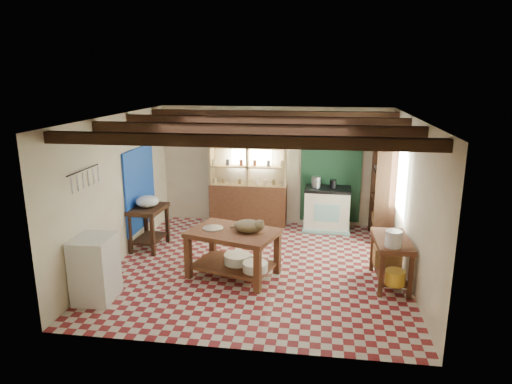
# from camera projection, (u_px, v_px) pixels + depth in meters

# --- Properties ---
(floor) EXTENTS (5.00, 5.00, 0.02)m
(floor) POSITION_uv_depth(u_px,v_px,m) (258.00, 267.00, 8.01)
(floor) COLOR maroon
(floor) RESTS_ON ground
(ceiling) EXTENTS (5.00, 5.00, 0.02)m
(ceiling) POSITION_uv_depth(u_px,v_px,m) (258.00, 117.00, 7.35)
(ceiling) COLOR #48484D
(ceiling) RESTS_ON wall_back
(wall_back) EXTENTS (5.00, 0.04, 2.60)m
(wall_back) POSITION_uv_depth(u_px,v_px,m) (274.00, 166.00, 10.07)
(wall_back) COLOR beige
(wall_back) RESTS_ON floor
(wall_front) EXTENTS (5.00, 0.04, 2.60)m
(wall_front) POSITION_uv_depth(u_px,v_px,m) (228.00, 250.00, 5.28)
(wall_front) COLOR beige
(wall_front) RESTS_ON floor
(wall_left) EXTENTS (0.04, 5.00, 2.60)m
(wall_left) POSITION_uv_depth(u_px,v_px,m) (118.00, 190.00, 8.03)
(wall_left) COLOR beige
(wall_left) RESTS_ON floor
(wall_right) EXTENTS (0.04, 5.00, 2.60)m
(wall_right) POSITION_uv_depth(u_px,v_px,m) (412.00, 201.00, 7.33)
(wall_right) COLOR beige
(wall_right) RESTS_ON floor
(ceiling_beams) EXTENTS (5.00, 3.80, 0.15)m
(ceiling_beams) POSITION_uv_depth(u_px,v_px,m) (258.00, 124.00, 7.38)
(ceiling_beams) COLOR #351E12
(ceiling_beams) RESTS_ON ceiling
(blue_wall_patch) EXTENTS (0.04, 1.40, 1.60)m
(blue_wall_patch) POSITION_uv_depth(u_px,v_px,m) (140.00, 188.00, 8.93)
(blue_wall_patch) COLOR #1745B1
(blue_wall_patch) RESTS_ON wall_left
(green_wall_patch) EXTENTS (1.30, 0.04, 2.30)m
(green_wall_patch) POSITION_uv_depth(u_px,v_px,m) (331.00, 170.00, 9.88)
(green_wall_patch) COLOR #1B442A
(green_wall_patch) RESTS_ON wall_back
(window_back) EXTENTS (0.90, 0.02, 0.80)m
(window_back) POSITION_uv_depth(u_px,v_px,m) (251.00, 148.00, 10.02)
(window_back) COLOR silver
(window_back) RESTS_ON wall_back
(window_right) EXTENTS (0.02, 1.30, 1.20)m
(window_right) POSITION_uv_depth(u_px,v_px,m) (401.00, 181.00, 8.26)
(window_right) COLOR silver
(window_right) RESTS_ON wall_right
(utensil_rail) EXTENTS (0.06, 0.90, 0.28)m
(utensil_rail) POSITION_uv_depth(u_px,v_px,m) (84.00, 178.00, 6.75)
(utensil_rail) COLOR black
(utensil_rail) RESTS_ON wall_left
(pot_rack) EXTENTS (0.86, 0.12, 0.36)m
(pot_rack) POSITION_uv_depth(u_px,v_px,m) (333.00, 130.00, 9.25)
(pot_rack) COLOR black
(pot_rack) RESTS_ON ceiling
(shelving_unit) EXTENTS (1.70, 0.34, 2.20)m
(shelving_unit) POSITION_uv_depth(u_px,v_px,m) (248.00, 176.00, 10.02)
(shelving_unit) COLOR tan
(shelving_unit) RESTS_ON floor
(tall_rack) EXTENTS (0.40, 0.86, 2.00)m
(tall_rack) POSITION_uv_depth(u_px,v_px,m) (383.00, 191.00, 9.16)
(tall_rack) COLOR #351E12
(tall_rack) RESTS_ON floor
(work_table) EXTENTS (1.60, 1.29, 0.79)m
(work_table) POSITION_uv_depth(u_px,v_px,m) (233.00, 253.00, 7.55)
(work_table) COLOR brown
(work_table) RESTS_ON floor
(stove) EXTENTS (0.98, 0.68, 0.93)m
(stove) POSITION_uv_depth(u_px,v_px,m) (327.00, 209.00, 9.78)
(stove) COLOR silver
(stove) RESTS_ON floor
(prep_table) EXTENTS (0.60, 0.85, 0.83)m
(prep_table) POSITION_uv_depth(u_px,v_px,m) (149.00, 227.00, 8.76)
(prep_table) COLOR #351E12
(prep_table) RESTS_ON floor
(white_cabinet) EXTENTS (0.57, 0.68, 0.97)m
(white_cabinet) POSITION_uv_depth(u_px,v_px,m) (95.00, 269.00, 6.73)
(white_cabinet) COLOR silver
(white_cabinet) RESTS_ON floor
(right_counter) EXTENTS (0.57, 1.09, 0.77)m
(right_counter) POSITION_uv_depth(u_px,v_px,m) (390.00, 261.00, 7.26)
(right_counter) COLOR brown
(right_counter) RESTS_ON floor
(cat) EXTENTS (0.50, 0.40, 0.21)m
(cat) POSITION_uv_depth(u_px,v_px,m) (248.00, 226.00, 7.36)
(cat) COLOR olive
(cat) RESTS_ON work_table
(steel_tray) EXTENTS (0.42, 0.42, 0.02)m
(steel_tray) POSITION_uv_depth(u_px,v_px,m) (213.00, 228.00, 7.54)
(steel_tray) COLOR #B3B4BC
(steel_tray) RESTS_ON work_table
(basin_large) EXTENTS (0.56, 0.56, 0.16)m
(basin_large) POSITION_uv_depth(u_px,v_px,m) (237.00, 259.00, 7.60)
(basin_large) COLOR silver
(basin_large) RESTS_ON work_table
(basin_small) EXTENTS (0.50, 0.50, 0.14)m
(basin_small) POSITION_uv_depth(u_px,v_px,m) (255.00, 267.00, 7.30)
(basin_small) COLOR silver
(basin_small) RESTS_ON work_table
(kettle_left) EXTENTS (0.21, 0.21, 0.23)m
(kettle_left) POSITION_uv_depth(u_px,v_px,m) (316.00, 182.00, 9.68)
(kettle_left) COLOR #B3B4BC
(kettle_left) RESTS_ON stove
(kettle_right) EXTENTS (0.15, 0.15, 0.18)m
(kettle_right) POSITION_uv_depth(u_px,v_px,m) (333.00, 184.00, 9.62)
(kettle_right) COLOR black
(kettle_right) RESTS_ON stove
(enamel_bowl) EXTENTS (0.46, 0.46, 0.22)m
(enamel_bowl) POSITION_uv_depth(u_px,v_px,m) (147.00, 201.00, 8.63)
(enamel_bowl) COLOR silver
(enamel_bowl) RESTS_ON prep_table
(white_bucket) EXTENTS (0.26, 0.26, 0.25)m
(white_bucket) POSITION_uv_depth(u_px,v_px,m) (393.00, 239.00, 6.80)
(white_bucket) COLOR silver
(white_bucket) RESTS_ON right_counter
(wicker_basket) EXTENTS (0.45, 0.36, 0.31)m
(wicker_basket) POSITION_uv_depth(u_px,v_px,m) (387.00, 256.00, 7.55)
(wicker_basket) COLOR #A47542
(wicker_basket) RESTS_ON right_counter
(yellow_tub) EXTENTS (0.31, 0.31, 0.22)m
(yellow_tub) POSITION_uv_depth(u_px,v_px,m) (395.00, 277.00, 6.84)
(yellow_tub) COLOR gold
(yellow_tub) RESTS_ON right_counter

